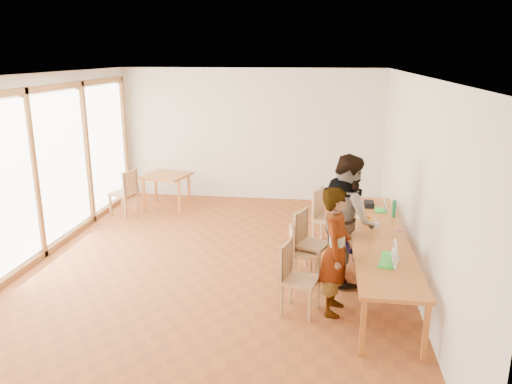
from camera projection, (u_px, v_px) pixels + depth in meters
ground at (215, 266)px, 8.02m from camera, size 8.00×8.00×0.00m
wall_back at (251, 135)px, 11.44m from camera, size 6.00×0.10×3.00m
wall_front at (100, 299)px, 3.80m from camera, size 6.00×0.10×3.00m
wall_right at (416, 182)px, 7.23m from camera, size 0.10×8.00×3.00m
window_wall at (33, 170)px, 8.00m from camera, size 0.10×8.00×3.00m
ceiling at (211, 74)px, 7.21m from camera, size 6.00×8.00×0.04m
communal_table at (379, 238)px, 7.28m from camera, size 0.80×4.00×0.75m
side_table at (166, 178)px, 10.93m from camera, size 0.90×0.90×0.75m
chair_near at (293, 270)px, 6.50m from camera, size 0.54×0.54×0.51m
chair_mid at (297, 247)px, 7.50m from camera, size 0.45×0.45×0.43m
chair_far at (306, 235)px, 7.68m from camera, size 0.60×0.60×0.52m
chair_empty at (323, 211)px, 8.81m from camera, size 0.60×0.60×0.54m
chair_spare at (126, 188)px, 10.43m from camera, size 0.56×0.56×0.52m
person_near at (336, 251)px, 6.41m from camera, size 0.50×0.67×1.70m
person_mid at (348, 219)px, 7.33m from camera, size 0.97×1.11×1.93m
person_far at (341, 230)px, 7.36m from camera, size 0.86×1.15×1.59m
laptop_near at (390, 261)px, 6.20m from camera, size 0.27×0.29×0.21m
laptop_mid at (393, 253)px, 6.45m from camera, size 0.24×0.28×0.22m
laptop_far at (383, 208)px, 8.35m from camera, size 0.20×0.24×0.20m
yellow_mug at (368, 221)px, 7.73m from camera, size 0.16×0.16×0.11m
green_bottle at (394, 209)px, 8.03m from camera, size 0.07×0.07×0.28m
clear_glass at (376, 225)px, 7.54m from camera, size 0.07×0.07×0.09m
condiment_cup at (360, 216)px, 8.01m from camera, size 0.08×0.08×0.06m
pink_phone at (399, 230)px, 7.43m from camera, size 0.05×0.10×0.01m
black_pouch at (369, 204)px, 8.60m from camera, size 0.16×0.26×0.09m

